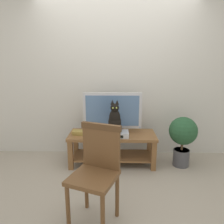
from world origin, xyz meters
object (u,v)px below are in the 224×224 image
tv (112,112)px  wooden_chair (96,166)px  media_box (114,134)px  potted_plant (183,136)px  book_stack (79,133)px  cat (115,120)px  tv_stand (112,143)px

tv → wooden_chair: bearing=-95.6°
media_box → potted_plant: bearing=3.8°
book_stack → cat: bearing=-8.8°
tv_stand → potted_plant: 1.06m
media_box → wooden_chair: bearing=-98.5°
tv → cat: bearing=-79.2°
tv → media_box: bearing=-78.7°
media_box → book_stack: size_ratio=2.10×
tv → cat: size_ratio=1.84×
wooden_chair → book_stack: (-0.38, 1.15, -0.05)m
potted_plant → media_box: bearing=-176.2°
tv → book_stack: 0.59m
cat → tv: bearing=100.8°
tv → book_stack: bearing=-166.7°
wooden_chair → tv: bearing=84.4°
book_stack → potted_plant: potted_plant is taller
cat → wooden_chair: 1.09m
tv → media_box: 0.35m
wooden_chair → potted_plant: size_ratio=1.27×
tv_stand → book_stack: size_ratio=6.75×
tv_stand → media_box: size_ratio=3.22×
tv → wooden_chair: 1.30m
tv_stand → cat: bearing=-73.3°
tv_stand → tv: (0.00, 0.07, 0.47)m
cat → book_stack: 0.59m
cat → wooden_chair: (-0.16, -1.07, -0.17)m
tv → cat: 0.22m
tv_stand → potted_plant: (1.05, -0.05, 0.14)m
cat → wooden_chair: cat is taller
media_box → tv: bearing=101.3°
media_box → book_stack: 0.55m
media_box → cat: size_ratio=0.85×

